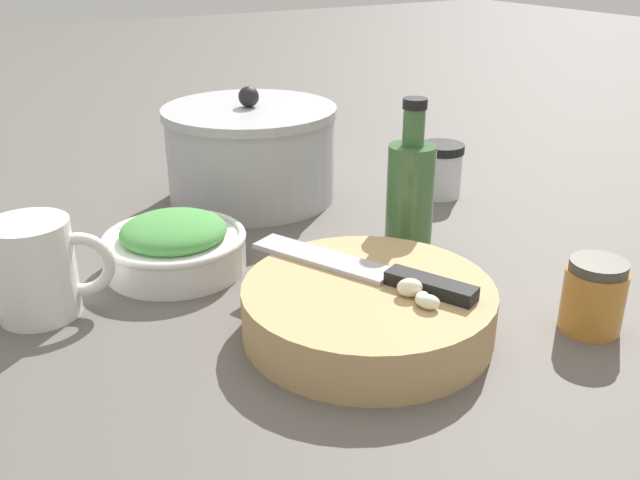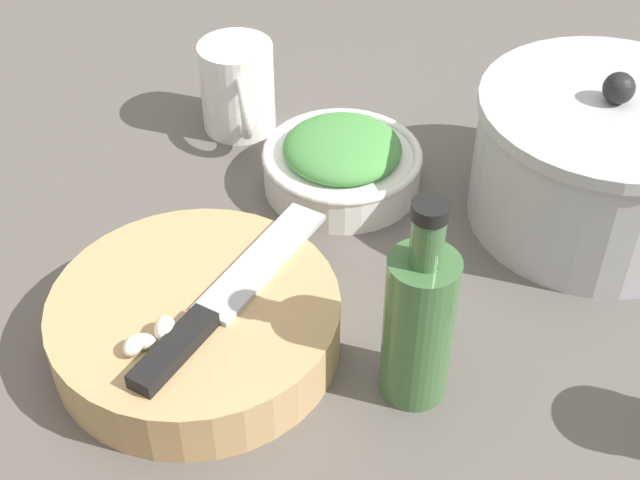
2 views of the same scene
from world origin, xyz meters
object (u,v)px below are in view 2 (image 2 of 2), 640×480
at_px(cutting_board, 196,323).
at_px(chef_knife, 222,301).
at_px(garlic_cloves, 151,336).
at_px(herb_bowl, 342,162).
at_px(coffee_mug, 238,88).
at_px(oil_bottle, 419,321).
at_px(stock_pot, 600,161).

bearing_deg(cutting_board, chef_knife, 46.40).
distance_m(chef_knife, garlic_cloves, 0.06).
height_order(herb_bowl, coffee_mug, coffee_mug).
distance_m(coffee_mug, oil_bottle, 0.40).
bearing_deg(herb_bowl, garlic_cloves, -64.91).
xyz_separation_m(garlic_cloves, coffee_mug, (-0.27, 0.24, -0.01)).
xyz_separation_m(cutting_board, coffee_mug, (-0.25, 0.19, 0.02)).
bearing_deg(coffee_mug, stock_pot, 31.20).
bearing_deg(coffee_mug, cutting_board, -37.30).
relative_size(herb_bowl, stock_pot, 0.67).
bearing_deg(herb_bowl, coffee_mug, -168.63).
height_order(herb_bowl, oil_bottle, oil_bottle).
bearing_deg(oil_bottle, garlic_cloves, -125.44).
bearing_deg(chef_knife, stock_pot, 57.39).
bearing_deg(garlic_cloves, coffee_mug, 138.86).
height_order(garlic_cloves, stock_pot, stock_pot).
height_order(oil_bottle, stock_pot, oil_bottle).
distance_m(garlic_cloves, coffee_mug, 0.36).
xyz_separation_m(chef_knife, stock_pot, (0.05, 0.37, 0.01)).
relative_size(chef_knife, garlic_cloves, 4.35).
bearing_deg(coffee_mug, herb_bowl, 11.37).
xyz_separation_m(herb_bowl, coffee_mug, (-0.15, -0.03, 0.02)).
bearing_deg(oil_bottle, chef_knife, -140.25).
relative_size(garlic_cloves, oil_bottle, 0.28).
bearing_deg(coffee_mug, garlic_cloves, -41.14).
relative_size(garlic_cloves, herb_bowl, 0.33).
height_order(chef_knife, garlic_cloves, garlic_cloves).
xyz_separation_m(cutting_board, chef_knife, (0.02, 0.02, 0.03)).
height_order(coffee_mug, oil_bottle, oil_bottle).
distance_m(garlic_cloves, stock_pot, 0.44).
bearing_deg(herb_bowl, cutting_board, -64.63).
relative_size(herb_bowl, oil_bottle, 0.86).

